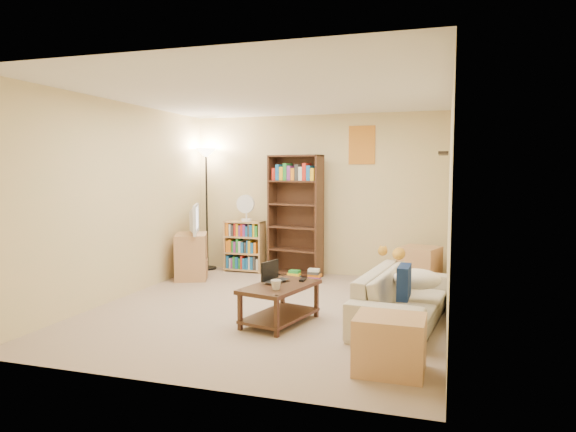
% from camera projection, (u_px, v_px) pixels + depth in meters
% --- Properties ---
extents(room, '(4.50, 4.54, 2.52)m').
position_uv_depth(room, '(269.00, 171.00, 5.91)').
color(room, tan).
rests_on(room, ground).
extents(sofa, '(2.08, 1.21, 0.55)m').
position_uv_depth(sofa, '(403.00, 297.00, 5.51)').
color(sofa, '#C1B4A0').
rests_on(sofa, ground).
extents(navy_pillow, '(0.12, 0.37, 0.33)m').
position_uv_depth(navy_pillow, '(404.00, 282.00, 5.08)').
color(navy_pillow, '#122350').
rests_on(navy_pillow, sofa).
extents(cream_blanket, '(0.51, 0.36, 0.22)m').
position_uv_depth(cream_blanket, '(417.00, 279.00, 5.48)').
color(cream_blanket, white).
rests_on(cream_blanket, sofa).
extents(tabby_cat, '(0.44, 0.20, 0.15)m').
position_uv_depth(tabby_cat, '(396.00, 253.00, 6.24)').
color(tabby_cat, gold).
rests_on(tabby_cat, sofa).
extents(coffee_table, '(0.73, 1.04, 0.42)m').
position_uv_depth(coffee_table, '(280.00, 299.00, 5.47)').
color(coffee_table, '#3D1F17').
rests_on(coffee_table, ground).
extents(laptop, '(0.47, 0.43, 0.03)m').
position_uv_depth(laptop, '(280.00, 282.00, 5.54)').
color(laptop, black).
rests_on(laptop, coffee_table).
extents(laptop_screen, '(0.09, 0.31, 0.21)m').
position_uv_depth(laptop_screen, '(270.00, 270.00, 5.60)').
color(laptop_screen, white).
rests_on(laptop_screen, laptop).
extents(mug, '(0.20, 0.20, 0.10)m').
position_uv_depth(mug, '(276.00, 285.00, 5.22)').
color(mug, silver).
rests_on(mug, coffee_table).
extents(tv_remote, '(0.06, 0.17, 0.02)m').
position_uv_depth(tv_remote, '(303.00, 280.00, 5.67)').
color(tv_remote, black).
rests_on(tv_remote, coffee_table).
extents(tv_stand, '(0.67, 0.76, 0.68)m').
position_uv_depth(tv_stand, '(191.00, 256.00, 7.76)').
color(tv_stand, tan).
rests_on(tv_stand, ground).
extents(television, '(0.84, 0.66, 0.44)m').
position_uv_depth(television, '(191.00, 219.00, 7.71)').
color(television, black).
rests_on(television, tv_stand).
extents(tall_bookshelf, '(0.88, 0.43, 1.87)m').
position_uv_depth(tall_bookshelf, '(295.00, 212.00, 7.91)').
color(tall_bookshelf, '#3F2618').
rests_on(tall_bookshelf, ground).
extents(short_bookshelf, '(0.65, 0.28, 0.82)m').
position_uv_depth(short_bookshelf, '(244.00, 246.00, 8.30)').
color(short_bookshelf, tan).
rests_on(short_bookshelf, ground).
extents(desk_fan, '(0.29, 0.16, 0.43)m').
position_uv_depth(desk_fan, '(246.00, 207.00, 8.19)').
color(desk_fan, white).
rests_on(desk_fan, short_bookshelf).
extents(floor_lamp, '(0.34, 0.34, 1.99)m').
position_uv_depth(floor_lamp, '(206.00, 173.00, 8.39)').
color(floor_lamp, black).
rests_on(floor_lamp, ground).
extents(side_table, '(0.63, 0.63, 0.57)m').
position_uv_depth(side_table, '(420.00, 267.00, 7.19)').
color(side_table, tan).
rests_on(side_table, ground).
extents(end_cabinet, '(0.56, 0.47, 0.46)m').
position_uv_depth(end_cabinet, '(390.00, 344.00, 4.13)').
color(end_cabinet, tan).
rests_on(end_cabinet, ground).
extents(book_stacks, '(0.48, 0.17, 0.20)m').
position_uv_depth(book_stacks, '(305.00, 275.00, 7.55)').
color(book_stacks, red).
rests_on(book_stacks, ground).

